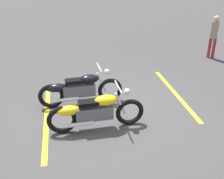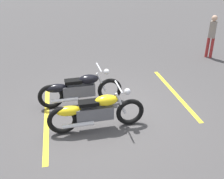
% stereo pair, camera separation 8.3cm
% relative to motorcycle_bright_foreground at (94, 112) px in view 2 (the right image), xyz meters
% --- Properties ---
extents(ground_plane, '(60.00, 60.00, 0.00)m').
position_rel_motorcycle_bright_foreground_xyz_m(ground_plane, '(0.35, 0.61, -0.46)').
color(ground_plane, '#474444').
extents(motorcycle_bright_foreground, '(2.23, 0.62, 1.04)m').
position_rel_motorcycle_bright_foreground_xyz_m(motorcycle_bright_foreground, '(0.00, 0.00, 0.00)').
color(motorcycle_bright_foreground, black).
rests_on(motorcycle_bright_foreground, ground).
extents(motorcycle_dark_foreground, '(2.23, 0.62, 1.04)m').
position_rel_motorcycle_bright_foreground_xyz_m(motorcycle_dark_foreground, '(-0.17, 1.21, 0.00)').
color(motorcycle_dark_foreground, black).
rests_on(motorcycle_dark_foreground, ground).
extents(bystander_secondary, '(0.29, 0.29, 1.63)m').
position_rel_motorcycle_bright_foreground_xyz_m(bystander_secondary, '(5.30, 3.60, 0.45)').
color(bystander_secondary, maroon).
rests_on(bystander_secondary, ground).
extents(parking_stripe_near, '(0.32, 3.20, 0.01)m').
position_rel_motorcycle_bright_foreground_xyz_m(parking_stripe_near, '(-1.07, 0.62, -0.46)').
color(parking_stripe_near, yellow).
rests_on(parking_stripe_near, ground).
extents(parking_stripe_mid, '(0.32, 3.20, 0.01)m').
position_rel_motorcycle_bright_foreground_xyz_m(parking_stripe_mid, '(2.62, 1.16, -0.46)').
color(parking_stripe_mid, yellow).
rests_on(parking_stripe_mid, ground).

